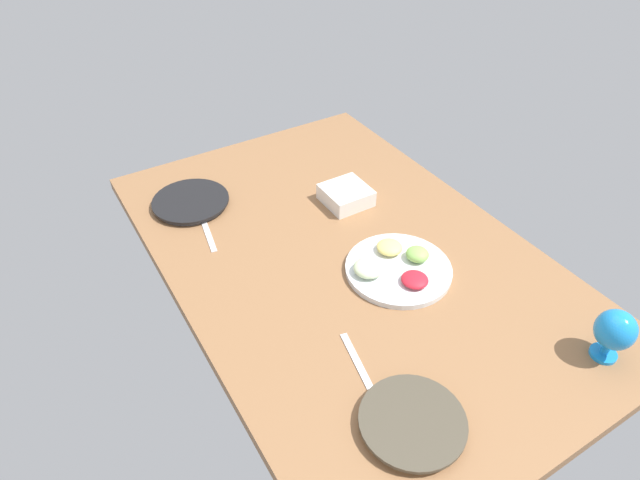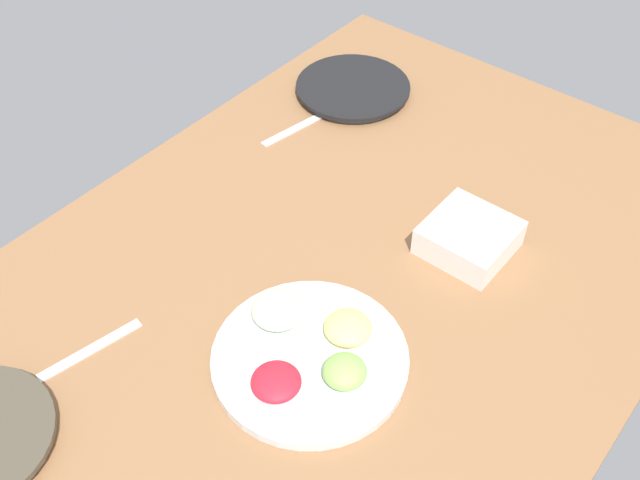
{
  "view_description": "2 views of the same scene",
  "coord_description": "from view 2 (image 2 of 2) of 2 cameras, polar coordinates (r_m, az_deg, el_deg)",
  "views": [
    {
      "loc": [
        -103.49,
        73.01,
        110.07
      ],
      "look_at": [
        2.4,
        8.64,
        7.47
      ],
      "focal_mm": 30.53,
      "sensor_mm": 36.0,
      "label": 1
    },
    {
      "loc": [
        -67.61,
        -53.63,
        98.93
      ],
      "look_at": [
        2.15,
        3.16,
        7.47
      ],
      "focal_mm": 41.98,
      "sensor_mm": 36.0,
      "label": 2
    }
  ],
  "objects": [
    {
      "name": "dinner_plate_right",
      "position": [
        1.75,
        2.52,
        11.44
      ],
      "size": [
        26.19,
        26.19,
        2.19
      ],
      "color": "#4C4C51",
      "rests_on": "ground_plane"
    },
    {
      "name": "ground_plane",
      "position": [
        1.33,
        0.47,
        -4.0
      ],
      "size": [
        160.0,
        104.0,
        4.0
      ],
      "primitive_type": "cube",
      "color": "#8C603D"
    },
    {
      "name": "square_bowl_white",
      "position": [
        1.38,
        11.29,
        0.29
      ],
      "size": [
        14.91,
        14.91,
        5.68
      ],
      "color": "white",
      "rests_on": "ground_plane"
    },
    {
      "name": "fork_by_left_plate",
      "position": [
        1.28,
        -17.1,
        -7.96
      ],
      "size": [
        17.99,
        5.44,
        0.6
      ],
      "primitive_type": "cube",
      "rotation": [
        0.0,
        0.0,
        -0.21
      ],
      "color": "silver",
      "rests_on": "ground_plane"
    },
    {
      "name": "fork_by_right_plate",
      "position": [
        1.64,
        -1.83,
        8.56
      ],
      "size": [
        18.03,
        4.97,
        0.6
      ],
      "primitive_type": "cube",
      "rotation": [
        0.0,
        0.0,
        -0.18
      ],
      "color": "silver",
      "rests_on": "ground_plane"
    },
    {
      "name": "fruit_platter",
      "position": [
        1.2,
        -0.81,
        -8.63
      ],
      "size": [
        31.52,
        31.52,
        5.47
      ],
      "color": "silver",
      "rests_on": "ground_plane"
    }
  ]
}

